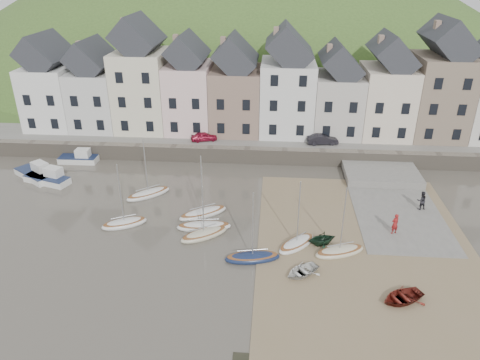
# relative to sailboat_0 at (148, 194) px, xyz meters

# --- Properties ---
(ground) EXTENTS (160.00, 160.00, 0.00)m
(ground) POSITION_rel_sailboat_0_xyz_m (9.51, -7.70, -0.26)
(ground) COLOR #4E473D
(ground) RESTS_ON ground
(quay_land) EXTENTS (90.00, 30.00, 1.50)m
(quay_land) POSITION_rel_sailboat_0_xyz_m (9.51, 24.30, 0.49)
(quay_land) COLOR #3A5622
(quay_land) RESTS_ON ground
(quay_street) EXTENTS (70.00, 7.00, 0.10)m
(quay_street) POSITION_rel_sailboat_0_xyz_m (9.51, 12.80, 1.29)
(quay_street) COLOR slate
(quay_street) RESTS_ON quay_land
(seawall) EXTENTS (70.00, 1.20, 1.80)m
(seawall) POSITION_rel_sailboat_0_xyz_m (9.51, 9.30, 0.64)
(seawall) COLOR slate
(seawall) RESTS_ON ground
(beach) EXTENTS (18.00, 26.00, 0.06)m
(beach) POSITION_rel_sailboat_0_xyz_m (20.51, -7.70, -0.23)
(beach) COLOR #7D6B4C
(beach) RESTS_ON ground
(slipway) EXTENTS (8.00, 18.00, 0.12)m
(slipway) POSITION_rel_sailboat_0_xyz_m (24.51, 0.30, -0.20)
(slipway) COLOR slate
(slipway) RESTS_ON ground
(hillside) EXTENTS (134.40, 84.00, 84.00)m
(hillside) POSITION_rel_sailboat_0_xyz_m (4.51, 52.30, -18.25)
(hillside) COLOR #3A5622
(hillside) RESTS_ON ground
(townhouse_terrace) EXTENTS (61.05, 8.00, 13.93)m
(townhouse_terrace) POSITION_rel_sailboat_0_xyz_m (11.27, 16.30, 7.06)
(townhouse_terrace) COLOR silver
(townhouse_terrace) RESTS_ON quay_land
(sailboat_0) EXTENTS (4.61, 4.17, 6.32)m
(sailboat_0) POSITION_rel_sailboat_0_xyz_m (0.00, 0.00, 0.00)
(sailboat_0) COLOR silver
(sailboat_0) RESTS_ON ground
(sailboat_1) EXTENTS (4.32, 3.15, 6.32)m
(sailboat_1) POSITION_rel_sailboat_0_xyz_m (-0.69, -5.79, 0.00)
(sailboat_1) COLOR silver
(sailboat_1) RESTS_ON ground
(sailboat_2) EXTENTS (4.48, 3.73, 6.32)m
(sailboat_2) POSITION_rel_sailboat_0_xyz_m (6.79, -7.02, 0.00)
(sailboat_2) COLOR beige
(sailboat_2) RESTS_ON ground
(sailboat_3) EXTENTS (4.85, 3.85, 6.32)m
(sailboat_3) POSITION_rel_sailboat_0_xyz_m (6.14, -3.41, -0.00)
(sailboat_3) COLOR silver
(sailboat_3) RESTS_ON ground
(sailboat_4) EXTENTS (5.04, 2.18, 6.32)m
(sailboat_4) POSITION_rel_sailboat_0_xyz_m (6.58, -5.73, -0.00)
(sailboat_4) COLOR silver
(sailboat_4) RESTS_ON ground
(sailboat_5) EXTENTS (4.69, 2.34, 6.32)m
(sailboat_5) POSITION_rel_sailboat_0_xyz_m (11.16, -10.07, 0.00)
(sailboat_5) COLOR #152244
(sailboat_5) RESTS_ON ground
(sailboat_6) EXTENTS (3.88, 3.98, 6.32)m
(sailboat_6) POSITION_rel_sailboat_0_xyz_m (14.77, -7.87, 0.00)
(sailboat_6) COLOR silver
(sailboat_6) RESTS_ON ground
(sailboat_7) EXTENTS (4.58, 2.99, 6.32)m
(sailboat_7) POSITION_rel_sailboat_0_xyz_m (18.24, -8.70, 0.00)
(sailboat_7) COLOR beige
(sailboat_7) RESTS_ON ground
(motorboat_0) EXTENTS (5.37, 4.45, 1.70)m
(motorboat_0) POSITION_rel_sailboat_0_xyz_m (-13.51, 3.19, 0.32)
(motorboat_0) COLOR silver
(motorboat_0) RESTS_ON ground
(motorboat_1) EXTENTS (5.41, 3.21, 1.70)m
(motorboat_1) POSITION_rel_sailboat_0_xyz_m (-11.50, 2.19, 0.32)
(motorboat_1) COLOR silver
(motorboat_1) RESTS_ON ground
(motorboat_2) EXTENTS (4.50, 1.81, 1.70)m
(motorboat_2) POSITION_rel_sailboat_0_xyz_m (-10.32, 7.69, 0.32)
(motorboat_2) COLOR silver
(motorboat_2) RESTS_ON ground
(rowboat_white) EXTENTS (3.53, 3.41, 0.60)m
(rowboat_white) POSITION_rel_sailboat_0_xyz_m (15.03, -11.69, 0.10)
(rowboat_white) COLOR silver
(rowboat_white) RESTS_ON beach
(rowboat_green) EXTENTS (3.01, 2.81, 1.28)m
(rowboat_green) POSITION_rel_sailboat_0_xyz_m (16.86, -7.56, 0.44)
(rowboat_green) COLOR black
(rowboat_green) RESTS_ON beach
(rowboat_red) EXTENTS (3.93, 3.53, 0.67)m
(rowboat_red) POSITION_rel_sailboat_0_xyz_m (21.93, -14.15, 0.13)
(rowboat_red) COLOR maroon
(rowboat_red) RESTS_ON beach
(person_red) EXTENTS (0.83, 0.71, 1.92)m
(person_red) POSITION_rel_sailboat_0_xyz_m (23.31, -5.35, 0.82)
(person_red) COLOR maroon
(person_red) RESTS_ON slipway
(person_dark) EXTENTS (1.05, 0.90, 1.88)m
(person_dark) POSITION_rel_sailboat_0_xyz_m (26.82, -0.81, 0.80)
(person_dark) COLOR black
(person_dark) RESTS_ON slipway
(car_left) EXTENTS (3.42, 2.15, 1.09)m
(car_left) POSITION_rel_sailboat_0_xyz_m (4.02, 11.80, 1.88)
(car_left) COLOR maroon
(car_left) RESTS_ON quay_street
(car_right) EXTENTS (3.84, 1.78, 1.22)m
(car_right) POSITION_rel_sailboat_0_xyz_m (18.45, 11.80, 1.95)
(car_right) COLOR black
(car_right) RESTS_ON quay_street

